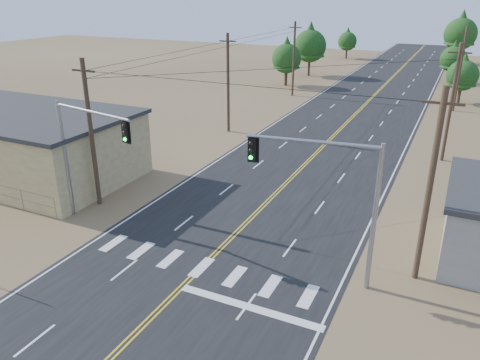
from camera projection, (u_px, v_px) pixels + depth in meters
The scene contains 16 objects.
road at pixel (319, 150), 43.61m from camera, with size 15.00×200.00×0.02m, color black.
building_left at pixel (12, 142), 37.67m from camera, with size 20.00×10.00×5.00m, color #D3BE79.
utility_pole_left_near at pixel (91, 133), 30.83m from camera, with size 1.80×0.30×10.00m.
utility_pole_left_mid at pixel (228, 83), 47.53m from camera, with size 1.80×0.30×10.00m.
utility_pole_left_far at pixel (294, 58), 64.24m from camera, with size 1.80×0.30×10.00m.
utility_pole_right_near at pixel (430, 187), 22.45m from camera, with size 1.80×0.30×10.00m.
utility_pole_right_mid at pixel (451, 103), 39.16m from camera, with size 1.80×0.30×10.00m.
utility_pole_right_far at pixel (460, 69), 55.87m from camera, with size 1.80×0.30×10.00m.
signal_mast_left at pixel (81, 145), 28.26m from camera, with size 6.51×1.60×7.66m.
signal_mast_right at pixel (337, 189), 22.12m from camera, with size 6.41×1.24×7.60m.
tree_left_near at pixel (287, 55), 71.37m from camera, with size 4.49×4.49×7.48m.
tree_left_mid at pixel (310, 43), 79.28m from camera, with size 5.45×5.45×9.08m.
tree_left_far at pixel (348, 39), 100.09m from camera, with size 3.94×3.94×6.56m.
tree_right_near at pixel (463, 72), 60.16m from camera, with size 3.95×3.95×6.59m.
tree_right_mid at pixel (454, 57), 73.74m from camera, with size 4.03×4.03×6.72m.
tree_right_far at pixel (461, 31), 92.19m from camera, with size 6.24×6.24×10.41m.
Camera 1 is at (11.16, -10.57, 13.92)m, focal length 35.00 mm.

